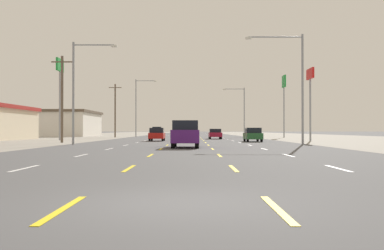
# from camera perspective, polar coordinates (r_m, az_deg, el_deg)

# --- Properties ---
(ground_plane) EXTENTS (572.00, 572.00, 0.00)m
(ground_plane) POSITION_cam_1_polar(r_m,az_deg,el_deg) (73.67, -0.04, -1.66)
(ground_plane) COLOR #4C4C4F
(lot_apron_left) EXTENTS (28.00, 440.00, 0.01)m
(lot_apron_left) POSITION_cam_1_polar(r_m,az_deg,el_deg) (77.83, -18.59, -1.57)
(lot_apron_left) COLOR gray
(lot_apron_left) RESTS_ON ground
(lot_apron_right) EXTENTS (28.00, 440.00, 0.01)m
(lot_apron_right) POSITION_cam_1_polar(r_m,az_deg,el_deg) (77.60, 18.57, -1.57)
(lot_apron_right) COLOR gray
(lot_apron_right) RESTS_ON ground
(lane_markings) EXTENTS (10.64, 227.60, 0.01)m
(lane_markings) POSITION_cam_1_polar(r_m,az_deg,el_deg) (112.16, 0.06, -1.31)
(lane_markings) COLOR white
(lane_markings) RESTS_ON ground
(signal_span_wire) EXTENTS (26.33, 0.53, 9.77)m
(signal_span_wire) POSITION_cam_1_polar(r_m,az_deg,el_deg) (17.78, -1.70, 13.31)
(signal_span_wire) COLOR brown
(signal_span_wire) RESTS_ON ground
(suv_center_turn_nearest) EXTENTS (1.98, 4.90, 1.98)m
(suv_center_turn_nearest) POSITION_cam_1_polar(r_m,az_deg,el_deg) (32.21, -0.62, -1.13)
(suv_center_turn_nearest) COLOR #4C196B
(suv_center_turn_nearest) RESTS_ON ground
(hatchback_far_right_near) EXTENTS (1.72, 3.90, 1.54)m
(hatchback_far_right_near) POSITION_cam_1_polar(r_m,az_deg,el_deg) (48.62, 8.17, -1.25)
(hatchback_far_right_near) COLOR #235B2D
(hatchback_far_right_near) RESTS_ON ground
(hatchback_inner_left_mid) EXTENTS (1.72, 3.90, 1.54)m
(hatchback_inner_left_mid) POSITION_cam_1_polar(r_m,az_deg,el_deg) (51.45, -4.34, -1.22)
(hatchback_inner_left_mid) COLOR red
(hatchback_inner_left_mid) RESTS_ON ground
(sedan_inner_right_midfar) EXTENTS (1.80, 4.50, 1.46)m
(sedan_inner_right_midfar) POSITION_cam_1_polar(r_m,az_deg,el_deg) (63.03, 3.26, -1.14)
(sedan_inner_right_midfar) COLOR maroon
(sedan_inner_right_midfar) RESTS_ON ground
(suv_far_left_far) EXTENTS (1.98, 4.90, 1.98)m
(suv_far_left_far) POSITION_cam_1_polar(r_m,az_deg,el_deg) (94.37, -4.32, -0.81)
(suv_far_left_far) COLOR #235B2D
(suv_far_left_far) RESTS_ON ground
(storefront_left_row_2) EXTENTS (9.16, 17.52, 5.21)m
(storefront_left_row_2) POSITION_cam_1_polar(r_m,az_deg,el_deg) (93.48, -15.07, 0.19)
(storefront_left_row_2) COLOR silver
(storefront_left_row_2) RESTS_ON ground
(pole_sign_left_row_1) EXTENTS (0.24, 2.60, 10.26)m
(pole_sign_left_row_1) POSITION_cam_1_polar(r_m,az_deg,el_deg) (57.79, -16.59, 5.98)
(pole_sign_left_row_1) COLOR gray
(pole_sign_left_row_1) RESTS_ON ground
(pole_sign_right_row_1) EXTENTS (0.24, 2.64, 8.46)m
(pole_sign_right_row_1) POSITION_cam_1_polar(r_m,az_deg,el_deg) (52.97, 15.38, 5.04)
(pole_sign_right_row_1) COLOR gray
(pole_sign_right_row_1) RESTS_ON ground
(pole_sign_right_row_2) EXTENTS (0.24, 2.29, 10.66)m
(pole_sign_right_row_2) POSITION_cam_1_polar(r_m,az_deg,el_deg) (76.88, 12.12, 4.51)
(pole_sign_right_row_2) COLOR gray
(pole_sign_right_row_2) RESTS_ON ground
(streetlight_left_row_0) EXTENTS (3.97, 0.26, 9.09)m
(streetlight_left_row_0) POSITION_cam_1_polar(r_m,az_deg,el_deg) (40.14, -14.39, 5.07)
(streetlight_left_row_0) COLOR gray
(streetlight_left_row_0) RESTS_ON ground
(streetlight_right_row_0) EXTENTS (5.15, 0.26, 9.79)m
(streetlight_right_row_0) POSITION_cam_1_polar(r_m,az_deg,el_deg) (39.97, 13.63, 5.82)
(streetlight_right_row_0) COLOR gray
(streetlight_right_row_0) RESTS_ON ground
(streetlight_left_row_1) EXTENTS (3.96, 0.26, 10.77)m
(streetlight_left_row_1) POSITION_cam_1_polar(r_m,az_deg,el_deg) (82.58, -6.83, 2.73)
(streetlight_left_row_1) COLOR gray
(streetlight_left_row_1) RESTS_ON ground
(streetlight_right_row_1) EXTENTS (4.11, 0.26, 9.22)m
(streetlight_right_row_1) POSITION_cam_1_polar(r_m,az_deg,el_deg) (82.44, 6.76, 2.19)
(streetlight_right_row_1) COLOR gray
(streetlight_right_row_1) RESTS_ON ground
(utility_pole_left_row_0) EXTENTS (2.20, 0.26, 8.82)m
(utility_pole_left_row_0) POSITION_cam_1_polar(r_m,az_deg,el_deg) (46.41, -16.32, 3.46)
(utility_pole_left_row_0) COLOR brown
(utility_pole_left_row_0) RESTS_ON ground
(utility_pole_left_row_1) EXTENTS (2.20, 0.26, 9.20)m
(utility_pole_left_row_1) POSITION_cam_1_polar(r_m,az_deg,el_deg) (76.39, -9.74, 1.98)
(utility_pole_left_row_1) COLOR brown
(utility_pole_left_row_1) RESTS_ON ground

